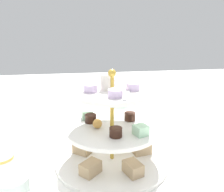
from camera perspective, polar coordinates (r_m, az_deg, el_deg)
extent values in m
plane|color=white|center=(0.68, 0.00, -15.10)|extent=(2.40, 2.40, 0.00)
cylinder|color=white|center=(0.68, 0.00, -14.74)|extent=(0.30, 0.30, 0.01)
cylinder|color=white|center=(0.63, 0.00, -7.46)|extent=(0.25, 0.25, 0.01)
cylinder|color=white|center=(0.60, 0.00, 0.77)|extent=(0.19, 0.19, 0.01)
cylinder|color=gold|center=(0.62, 0.00, -5.60)|extent=(0.01, 0.01, 0.24)
sphere|color=gold|center=(0.59, 0.00, 5.41)|extent=(0.02, 0.02, 0.02)
cube|color=tan|center=(0.69, 7.01, -12.10)|extent=(0.04, 0.05, 0.03)
cube|color=tan|center=(0.74, 0.07, -9.90)|extent=(0.05, 0.04, 0.03)
cube|color=tan|center=(0.69, -6.95, -12.03)|extent=(0.06, 0.06, 0.03)
cube|color=tan|center=(0.61, -5.08, -16.54)|extent=(0.06, 0.06, 0.03)
cube|color=tan|center=(0.61, 4.95, -16.59)|extent=(0.06, 0.05, 0.03)
cylinder|color=#E5C660|center=(0.71, 1.77, -12.16)|extent=(0.04, 0.04, 0.01)
cylinder|color=#381E14|center=(0.66, 4.22, -4.83)|extent=(0.03, 0.03, 0.02)
cylinder|color=#381E14|center=(0.65, -5.03, -5.29)|extent=(0.03, 0.03, 0.02)
cylinder|color=#381E14|center=(0.57, 0.83, -8.53)|extent=(0.03, 0.03, 0.02)
cube|color=#B2E5BC|center=(0.68, -5.81, -4.28)|extent=(0.03, 0.03, 0.02)
cube|color=#B2E5BC|center=(0.58, 6.81, -8.01)|extent=(0.04, 0.04, 0.02)
sphere|color=gold|center=(0.61, -3.47, -6.52)|extent=(0.02, 0.02, 0.02)
cylinder|color=silver|center=(0.54, 0.64, 0.65)|extent=(0.03, 0.03, 0.02)
cylinder|color=silver|center=(0.60, 4.97, 2.21)|extent=(0.03, 0.03, 0.02)
cylinder|color=silver|center=(0.65, -0.54, 3.26)|extent=(0.03, 0.03, 0.02)
cylinder|color=silver|center=(0.59, -5.07, 1.90)|extent=(0.03, 0.03, 0.02)
cylinder|color=white|center=(0.60, -1.09, 3.39)|extent=(0.04, 0.04, 0.04)
cube|color=silver|center=(0.56, 3.53, 0.31)|extent=(0.09, 0.04, 0.00)
cube|color=silver|center=(0.64, 1.98, 2.50)|extent=(0.09, 0.03, 0.00)
cylinder|color=silver|center=(0.89, 1.96, -2.19)|extent=(0.07, 0.07, 0.14)
cylinder|color=white|center=(0.68, -24.18, -16.23)|extent=(0.09, 0.09, 0.01)
cylinder|color=white|center=(0.67, -24.44, -14.39)|extent=(0.06, 0.06, 0.04)
cylinder|color=gold|center=(0.66, -24.64, -13.02)|extent=(0.06, 0.06, 0.01)
cube|color=silver|center=(0.76, 24.89, -12.94)|extent=(0.17, 0.05, 0.00)
cube|color=silver|center=(0.87, -17.58, -8.24)|extent=(0.14, 0.12, 0.00)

